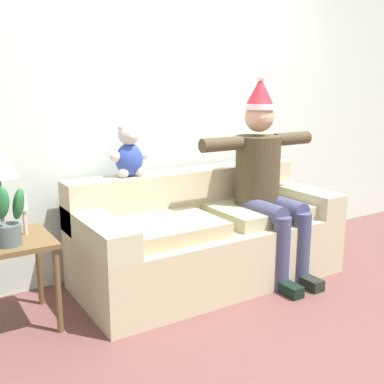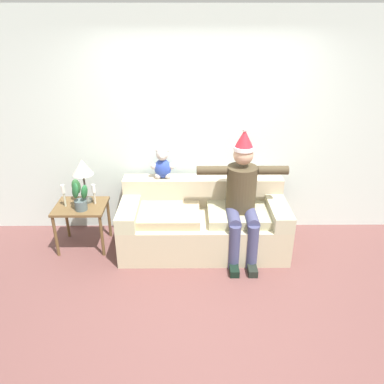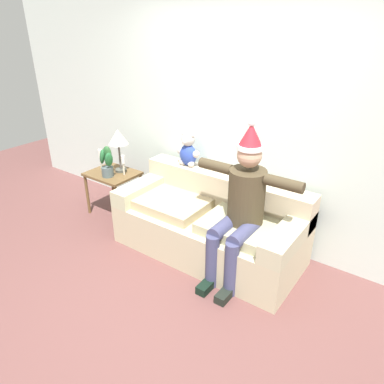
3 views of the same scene
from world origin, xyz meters
name	(u,v)px [view 1 (image 1 of 3)]	position (x,y,z in m)	size (l,w,h in m)	color
ground_plane	(304,337)	(0.00, 0.00, 0.00)	(10.00, 10.00, 0.00)	brown
back_wall	(170,96)	(0.00, 1.55, 1.35)	(7.00, 0.10, 2.70)	silver
couch	(206,237)	(0.00, 1.03, 0.32)	(1.95, 0.87, 0.79)	#BDB28F
person_seated	(266,176)	(0.43, 0.87, 0.77)	(1.02, 0.77, 1.52)	#443825
teddy_bear	(129,153)	(-0.49, 1.30, 0.96)	(0.29, 0.17, 0.38)	#2D45A7
potted_plant	(6,216)	(-1.41, 0.92, 0.73)	(0.23, 0.21, 0.36)	#4D5D5E
candle_short	(24,209)	(-1.28, 1.07, 0.72)	(0.04, 0.04, 0.25)	beige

